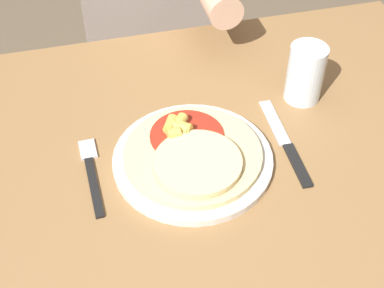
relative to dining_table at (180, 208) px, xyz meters
The scene contains 6 objects.
dining_table is the anchor object (origin of this frame).
plate 0.13m from the dining_table, 11.33° to the left, with size 0.27×0.27×0.01m.
pizza 0.14m from the dining_table, ahead, with size 0.23×0.23×0.04m.
fork 0.19m from the dining_table, behind, with size 0.03×0.18×0.00m.
knife 0.23m from the dining_table, ahead, with size 0.03×0.22×0.00m.
drinking_glass 0.34m from the dining_table, 23.37° to the left, with size 0.07×0.07×0.11m.
Camera 1 is at (-0.13, -0.60, 1.43)m, focal length 50.00 mm.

